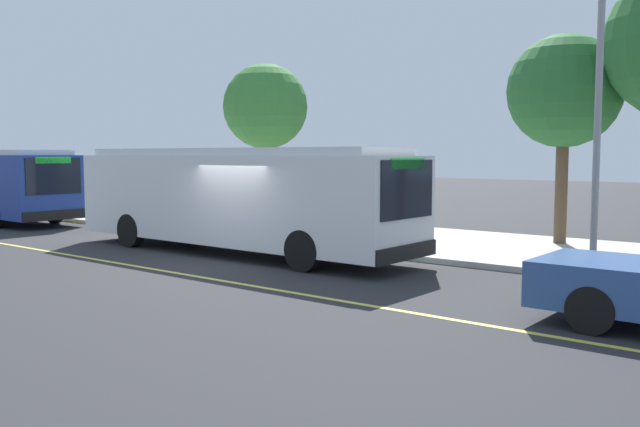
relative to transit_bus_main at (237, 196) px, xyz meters
name	(u,v)px	position (x,y,z in m)	size (l,w,h in m)	color
ground_plane	(241,261)	(1.15, -1.01, -1.62)	(120.00, 120.00, 0.00)	#2B2B2D
sidewalk_curb	(371,237)	(1.15, 4.99, -1.54)	(44.00, 6.40, 0.15)	#B7B2A8
lane_stripe_center	(174,272)	(1.15, -3.21, -1.61)	(36.00, 0.14, 0.01)	#E0D64C
transit_bus_main	(237,196)	(0.00, 0.00, 0.00)	(11.31, 2.67, 2.95)	white
bus_shelter	(342,181)	(0.31, 4.52, 0.30)	(2.90, 1.60, 2.48)	#333338
waiting_bench	(339,220)	(0.31, 4.39, -0.98)	(1.60, 0.48, 0.95)	brown
route_sign_post	(387,183)	(3.14, 2.87, 0.34)	(0.44, 0.08, 2.80)	#333338
pedestrian_commuter	(414,213)	(3.82, 3.24, -0.50)	(0.24, 0.40, 1.69)	#282D47
street_tree_upstreet	(564,92)	(6.78, 6.68, 2.97)	(3.30, 3.30, 6.12)	brown
street_tree_downstreet	(265,107)	(-4.75, 6.24, 3.01)	(3.33, 3.33, 6.18)	brown
utility_pole	(597,129)	(8.92, 2.77, 1.73)	(0.16, 0.16, 6.40)	gray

